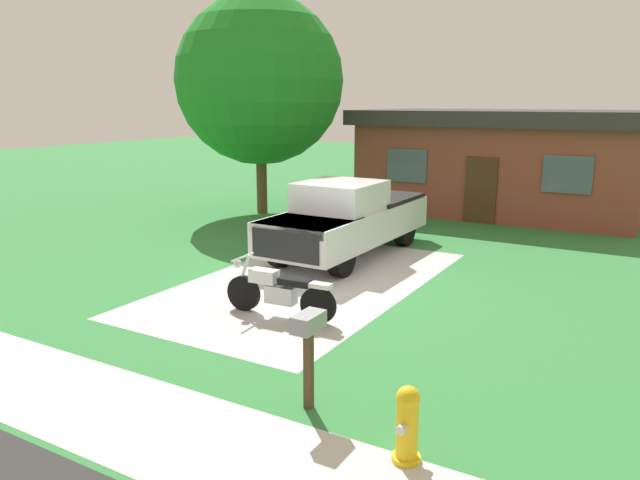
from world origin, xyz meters
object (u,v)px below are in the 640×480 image
shade_tree (260,81)px  motorcycle (279,291)px  fire_hydrant (407,425)px  mailbox (308,335)px  neighbor_house (502,160)px  pickup_truck (349,217)px

shade_tree → motorcycle: bearing=-53.0°
fire_hydrant → shade_tree: 15.83m
mailbox → neighbor_house: neighbor_house is taller
motorcycle → neighbor_house: bearing=86.9°
pickup_truck → neighbor_house: size_ratio=0.59×
mailbox → shade_tree: bearing=127.8°
motorcycle → shade_tree: 11.30m
fire_hydrant → mailbox: size_ratio=0.69×
neighbor_house → pickup_truck: bearing=-101.9°
motorcycle → neighbor_house: size_ratio=0.23×
pickup_truck → neighbor_house: (1.73, 8.22, 0.84)m
mailbox → neighbor_house: bearing=95.5°
pickup_truck → shade_tree: bearing=145.0°
motorcycle → neighbor_house: (0.70, 12.92, 1.32)m
motorcycle → pickup_truck: 4.84m
motorcycle → pickup_truck: pickup_truck is taller
pickup_truck → fire_hydrant: 9.13m
pickup_truck → motorcycle: bearing=-77.6°
pickup_truck → mailbox: size_ratio=4.49×
mailbox → pickup_truck: bearing=113.9°
mailbox → neighbor_house: 15.61m
fire_hydrant → neighbor_house: 16.33m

